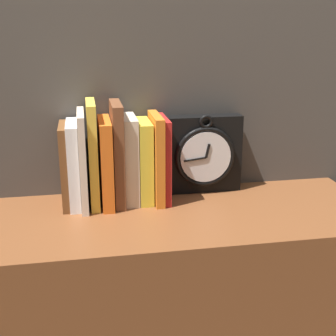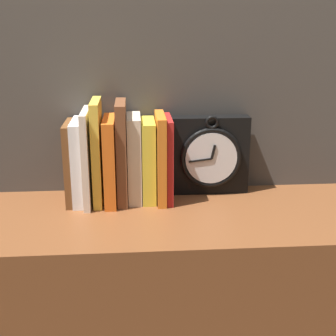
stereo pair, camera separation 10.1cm
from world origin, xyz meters
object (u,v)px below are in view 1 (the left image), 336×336
(book_slot6_cream, at_px, (130,159))
(book_slot8_orange, at_px, (156,158))
(book_slot3_yellow, at_px, (93,154))
(book_slot7_yellow, at_px, (144,161))
(book_slot4_orange, at_px, (106,162))
(book_slot5_brown, at_px, (117,154))
(book_slot0_brown, at_px, (65,166))
(clock, at_px, (203,154))
(book_slot9_red, at_px, (164,159))
(book_slot2_cream, at_px, (83,160))
(book_slot1_white, at_px, (74,164))

(book_slot6_cream, xyz_separation_m, book_slot8_orange, (0.06, -0.01, 0.00))
(book_slot3_yellow, height_order, book_slot7_yellow, book_slot3_yellow)
(book_slot4_orange, relative_size, book_slot5_brown, 0.85)
(book_slot0_brown, xyz_separation_m, book_slot8_orange, (0.21, -0.00, 0.01))
(book_slot3_yellow, height_order, book_slot4_orange, book_slot3_yellow)
(book_slot7_yellow, bearing_deg, book_slot8_orange, -14.43)
(clock, xyz_separation_m, book_slot5_brown, (-0.21, -0.04, 0.02))
(book_slot9_red, bearing_deg, book_slot0_brown, 179.60)
(book_slot0_brown, bearing_deg, book_slot8_orange, -1.18)
(book_slot2_cream, height_order, book_slot3_yellow, book_slot3_yellow)
(book_slot0_brown, bearing_deg, clock, 5.69)
(clock, height_order, book_slot8_orange, book_slot8_orange)
(book_slot1_white, bearing_deg, book_slot7_yellow, 1.83)
(book_slot7_yellow, bearing_deg, book_slot3_yellow, -176.46)
(book_slot2_cream, bearing_deg, book_slot3_yellow, 14.45)
(book_slot1_white, relative_size, book_slot4_orange, 0.97)
(book_slot9_red, bearing_deg, book_slot3_yellow, -179.06)
(clock, xyz_separation_m, book_slot9_red, (-0.10, -0.04, 0.00))
(clock, bearing_deg, book_slot1_white, -173.55)
(book_slot2_cream, height_order, book_slot7_yellow, book_slot2_cream)
(book_slot4_orange, bearing_deg, book_slot3_yellow, 172.48)
(book_slot0_brown, bearing_deg, book_slot3_yellow, -3.82)
(book_slot5_brown, relative_size, book_slot9_red, 1.19)
(book_slot5_brown, bearing_deg, book_slot4_orange, -170.30)
(book_slot7_yellow, bearing_deg, book_slot6_cream, -179.77)
(book_slot2_cream, xyz_separation_m, book_slot5_brown, (0.08, 0.01, 0.01))
(book_slot9_red, bearing_deg, book_slot8_orange, -171.57)
(book_slot2_cream, relative_size, book_slot8_orange, 1.06)
(book_slot7_yellow, bearing_deg, book_slot5_brown, -174.09)
(clock, distance_m, book_slot5_brown, 0.22)
(book_slot1_white, distance_m, book_slot4_orange, 0.07)
(book_slot5_brown, bearing_deg, book_slot2_cream, -175.06)
(clock, height_order, book_slot5_brown, book_slot5_brown)
(book_slot9_red, bearing_deg, book_slot6_cream, 176.82)
(book_slot7_yellow, bearing_deg, book_slot1_white, -178.17)
(book_slot5_brown, xyz_separation_m, book_slot7_yellow, (0.06, 0.01, -0.02))
(book_slot0_brown, relative_size, book_slot7_yellow, 0.99)
(book_slot6_cream, height_order, book_slot9_red, book_slot6_cream)
(book_slot3_yellow, bearing_deg, book_slot7_yellow, 3.54)
(book_slot1_white, height_order, book_slot3_yellow, book_slot3_yellow)
(book_slot6_cream, bearing_deg, book_slot0_brown, -178.91)
(book_slot4_orange, distance_m, book_slot5_brown, 0.03)
(book_slot3_yellow, xyz_separation_m, book_slot4_orange, (0.03, -0.00, -0.02))
(book_slot5_brown, relative_size, book_slot6_cream, 1.16)
(book_slot3_yellow, xyz_separation_m, book_slot5_brown, (0.06, 0.00, -0.00))
(book_slot1_white, height_order, book_slot2_cream, book_slot2_cream)
(book_slot1_white, xyz_separation_m, book_slot7_yellow, (0.16, 0.01, -0.00))
(book_slot1_white, xyz_separation_m, book_slot5_brown, (0.10, -0.00, 0.02))
(book_slot7_yellow, bearing_deg, book_slot2_cream, -174.63)
(book_slot2_cream, bearing_deg, book_slot1_white, 158.89)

